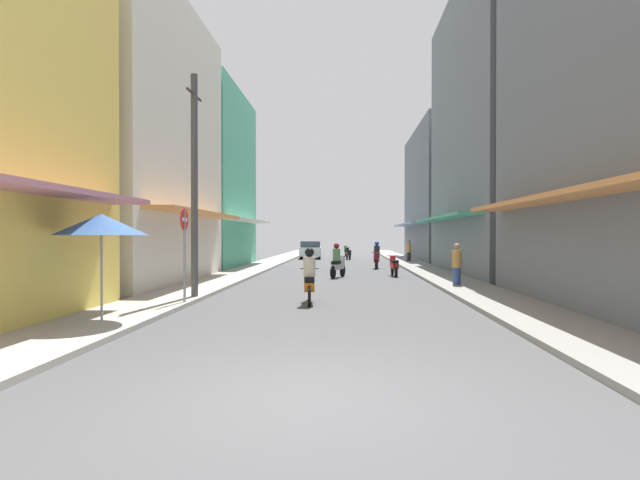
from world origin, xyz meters
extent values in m
plane|color=#4C4C4F|center=(0.00, 22.95, 0.00)|extent=(118.57, 118.57, 0.00)
cube|color=#ADA89E|center=(-4.80, 22.95, 0.06)|extent=(2.04, 61.89, 0.12)
cube|color=gray|center=(4.80, 22.95, 0.06)|extent=(2.04, 61.89, 0.12)
cube|color=#B7727F|center=(-5.32, 3.12, 2.80)|extent=(1.10, 7.42, 0.12)
cube|color=silver|center=(-8.82, 13.00, 5.64)|extent=(6.00, 9.87, 11.28)
cube|color=#D88C4C|center=(-5.32, 13.00, 2.80)|extent=(1.10, 8.89, 0.12)
cube|color=#4CB28C|center=(-8.82, 22.66, 5.28)|extent=(6.00, 8.82, 10.56)
cube|color=silver|center=(-5.32, 22.66, 2.80)|extent=(1.10, 7.94, 0.12)
cube|color=#D88C4C|center=(5.32, 5.37, 2.80)|extent=(1.10, 11.46, 0.12)
cube|color=slate|center=(8.82, 18.53, 7.14)|extent=(6.00, 12.14, 14.29)
cube|color=#4CB28C|center=(5.32, 18.53, 2.80)|extent=(1.10, 10.92, 0.12)
cube|color=slate|center=(8.82, 31.93, 5.09)|extent=(6.00, 12.83, 10.18)
cube|color=#8CA5CC|center=(5.32, 31.93, 2.80)|extent=(1.10, 11.54, 0.12)
cylinder|color=black|center=(2.15, 21.47, 0.28)|extent=(0.15, 0.57, 0.56)
cylinder|color=black|center=(2.30, 22.71, 0.28)|extent=(0.15, 0.57, 0.56)
cube|color=maroon|center=(2.23, 22.14, 0.50)|extent=(0.40, 1.03, 0.24)
cube|color=black|center=(2.26, 22.34, 0.70)|extent=(0.35, 0.59, 0.14)
cylinder|color=maroon|center=(2.16, 21.60, 0.70)|extent=(0.28, 0.28, 0.45)
cylinder|color=black|center=(2.16, 21.60, 0.95)|extent=(0.55, 0.10, 0.03)
cylinder|color=#262628|center=(2.25, 22.29, 1.05)|extent=(0.34, 0.34, 0.55)
sphere|color=#1E38B7|center=(2.25, 22.29, 1.45)|extent=(0.26, 0.26, 0.26)
cylinder|color=black|center=(-0.63, 8.39, 0.28)|extent=(0.12, 0.56, 0.56)
cylinder|color=black|center=(-0.53, 7.15, 0.28)|extent=(0.12, 0.56, 0.56)
cube|color=orange|center=(-0.57, 7.72, 0.50)|extent=(0.36, 1.02, 0.24)
cube|color=black|center=(-0.56, 7.52, 0.70)|extent=(0.32, 0.58, 0.14)
cylinder|color=orange|center=(-0.62, 8.27, 0.70)|extent=(0.28, 0.28, 0.45)
cylinder|color=black|center=(-0.62, 8.27, 0.95)|extent=(0.55, 0.07, 0.03)
cylinder|color=beige|center=(-0.56, 7.57, 1.05)|extent=(0.34, 0.34, 0.55)
sphere|color=black|center=(-0.56, 7.57, 1.45)|extent=(0.26, 0.26, 0.26)
cylinder|color=black|center=(0.52, 32.89, 0.28)|extent=(0.17, 0.57, 0.56)
cylinder|color=black|center=(0.73, 31.66, 0.28)|extent=(0.17, 0.57, 0.56)
cube|color=black|center=(0.64, 32.22, 0.50)|extent=(0.44, 1.03, 0.24)
cube|color=black|center=(0.67, 32.02, 0.70)|extent=(0.37, 0.60, 0.14)
cylinder|color=black|center=(0.55, 32.76, 0.70)|extent=(0.28, 0.28, 0.45)
cylinder|color=black|center=(0.55, 32.76, 0.95)|extent=(0.55, 0.12, 0.03)
cylinder|color=black|center=(0.29, 16.60, 0.28)|extent=(0.26, 0.55, 0.56)
cylinder|color=black|center=(-0.12, 15.42, 0.28)|extent=(0.26, 0.55, 0.56)
cube|color=#B2B2B7|center=(0.07, 15.97, 0.50)|extent=(0.60, 1.04, 0.24)
cube|color=black|center=(0.00, 15.78, 0.70)|extent=(0.45, 0.62, 0.14)
cylinder|color=#B2B2B7|center=(0.25, 16.49, 0.70)|extent=(0.28, 0.28, 0.45)
cylinder|color=black|center=(0.25, 16.49, 0.95)|extent=(0.53, 0.21, 0.03)
cylinder|color=#598C59|center=(0.02, 15.83, 1.05)|extent=(0.34, 0.34, 0.55)
sphere|color=maroon|center=(0.02, 15.83, 1.45)|extent=(0.26, 0.26, 0.26)
cylinder|color=black|center=(2.70, 17.59, 0.28)|extent=(0.10, 0.56, 0.56)
cylinder|color=black|center=(2.75, 16.34, 0.28)|extent=(0.10, 0.56, 0.56)
cube|color=red|center=(2.73, 16.92, 0.50)|extent=(0.32, 1.01, 0.24)
cube|color=black|center=(2.74, 16.72, 0.70)|extent=(0.30, 0.57, 0.14)
cylinder|color=red|center=(2.70, 17.47, 0.70)|extent=(0.28, 0.28, 0.45)
cylinder|color=black|center=(2.70, 17.47, 0.95)|extent=(0.55, 0.05, 0.03)
cylinder|color=black|center=(0.40, 38.80, 0.28)|extent=(0.11, 0.56, 0.56)
cylinder|color=black|center=(0.46, 40.05, 0.28)|extent=(0.11, 0.56, 0.56)
cube|color=#197233|center=(0.43, 39.48, 0.50)|extent=(0.33, 1.01, 0.24)
cube|color=black|center=(0.44, 39.68, 0.70)|extent=(0.31, 0.57, 0.14)
cylinder|color=#197233|center=(0.40, 38.93, 0.70)|extent=(0.28, 0.28, 0.45)
cylinder|color=black|center=(0.40, 38.93, 0.95)|extent=(0.55, 0.06, 0.03)
cube|color=silver|center=(-2.54, 34.01, 0.60)|extent=(2.01, 4.20, 0.70)
cube|color=#333D47|center=(-2.53, 33.86, 1.15)|extent=(1.73, 2.19, 0.60)
cylinder|color=black|center=(-3.37, 35.21, 0.32)|extent=(0.22, 0.65, 0.64)
cylinder|color=black|center=(-1.87, 35.30, 0.32)|extent=(0.22, 0.65, 0.64)
cylinder|color=black|center=(-3.21, 32.72, 0.32)|extent=(0.22, 0.65, 0.64)
cylinder|color=black|center=(-1.72, 32.81, 0.32)|extent=(0.22, 0.65, 0.64)
cylinder|color=#262628|center=(4.88, 28.14, 0.37)|extent=(0.28, 0.28, 0.73)
cylinder|color=#BF8C3F|center=(4.88, 28.14, 1.04)|extent=(0.34, 0.34, 0.62)
sphere|color=#9E7256|center=(4.88, 28.14, 1.49)|extent=(0.22, 0.22, 0.22)
cylinder|color=#334C8C|center=(4.49, 11.96, 0.38)|extent=(0.28, 0.28, 0.75)
cylinder|color=#BF8C3F|center=(4.49, 11.96, 1.07)|extent=(0.34, 0.34, 0.63)
sphere|color=tan|center=(4.49, 11.96, 1.52)|extent=(0.22, 0.22, 0.22)
cylinder|color=#99999E|center=(-4.72, 4.20, 1.10)|extent=(0.05, 0.05, 2.20)
cone|color=#335999|center=(-4.72, 4.20, 2.15)|extent=(1.90, 1.90, 0.45)
cylinder|color=#4C4C4F|center=(-4.02, 8.21, 3.34)|extent=(0.20, 0.20, 6.67)
cylinder|color=#3F382D|center=(-4.02, 8.21, 6.07)|extent=(0.08, 1.20, 0.08)
cylinder|color=gray|center=(-3.92, 7.06, 1.30)|extent=(0.07, 0.07, 2.60)
cylinder|color=red|center=(-3.92, 7.06, 2.35)|extent=(0.02, 0.60, 0.60)
cube|color=white|center=(-3.92, 7.06, 2.35)|extent=(0.03, 0.40, 0.10)
camera|label=1|loc=(0.46, -5.52, 1.91)|focal=26.54mm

